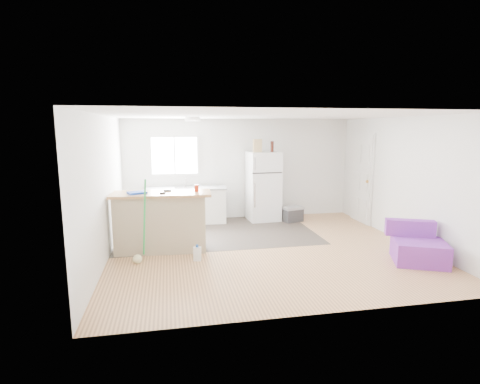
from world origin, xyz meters
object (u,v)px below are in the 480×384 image
at_px(kitchen_cabinets, 186,205).
at_px(peninsula, 161,221).
at_px(red_cup, 197,188).
at_px(bottle_right, 272,146).
at_px(cooler, 292,214).
at_px(blue_tray, 137,193).
at_px(bottle_left, 272,147).
at_px(cardboard_box, 257,146).
at_px(purple_seat, 418,248).
at_px(cleaner_jug, 197,254).
at_px(refrigerator, 263,186).
at_px(mop, 139,249).

relative_size(kitchen_cabinets, peninsula, 1.08).
height_order(red_cup, bottle_right, bottle_right).
height_order(cooler, blue_tray, blue_tray).
bearing_deg(bottle_left, kitchen_cabinets, 175.77).
bearing_deg(kitchen_cabinets, cardboard_box, -0.29).
bearing_deg(red_cup, peninsula, 179.69).
bearing_deg(peninsula, purple_seat, -14.66).
relative_size(cooler, cleaner_jug, 1.95).
bearing_deg(peninsula, bottle_left, 38.90).
distance_m(peninsula, refrigerator, 3.04).
relative_size(cooler, red_cup, 4.49).
xyz_separation_m(cardboard_box, bottle_left, (0.34, -0.02, -0.02)).
distance_m(peninsula, cardboard_box, 3.12).
bearing_deg(purple_seat, bottle_left, 140.63).
distance_m(kitchen_cabinets, mop, 2.66).
bearing_deg(purple_seat, refrigerator, 142.47).
bearing_deg(mop, refrigerator, 24.84).
xyz_separation_m(kitchen_cabinets, bottle_left, (2.00, -0.15, 1.33)).
xyz_separation_m(purple_seat, cardboard_box, (-1.96, 3.20, 1.55)).
height_order(cleaner_jug, mop, mop).
distance_m(refrigerator, bottle_left, 0.96).
xyz_separation_m(mop, bottle_left, (2.90, 2.35, 1.53)).
bearing_deg(refrigerator, red_cup, -135.76).
relative_size(cardboard_box, bottle_left, 1.20).
relative_size(blue_tray, bottle_right, 1.20).
bearing_deg(kitchen_cabinets, cooler, -4.17).
distance_m(kitchen_cabinets, peninsula, 2.03).
bearing_deg(purple_seat, cardboard_box, 145.15).
height_order(peninsula, red_cup, red_cup).
relative_size(refrigerator, bottle_left, 6.53).
xyz_separation_m(peninsula, blue_tray, (-0.39, -0.04, 0.54)).
xyz_separation_m(kitchen_cabinets, red_cup, (0.10, -1.96, 0.70)).
distance_m(cooler, bottle_left, 1.66).
xyz_separation_m(refrigerator, cardboard_box, (-0.17, -0.06, 0.97)).
relative_size(purple_seat, bottle_left, 4.09).
height_order(kitchen_cabinets, cooler, kitchen_cabinets).
distance_m(peninsula, purple_seat, 4.40).
distance_m(cooler, cardboard_box, 1.81).
bearing_deg(bottle_right, purple_seat, -63.93).
bearing_deg(cardboard_box, red_cup, -130.39).
bearing_deg(cardboard_box, cleaner_jug, -123.09).
relative_size(kitchen_cabinets, blue_tray, 6.35).
xyz_separation_m(kitchen_cabinets, bottle_right, (2.03, -0.07, 1.33)).
height_order(blue_tray, cardboard_box, cardboard_box).
height_order(refrigerator, cooler, refrigerator).
relative_size(purple_seat, cardboard_box, 3.41).
relative_size(blue_tray, bottle_left, 1.20).
distance_m(cleaner_jug, mop, 0.95).
xyz_separation_m(cooler, mop, (-3.36, -2.14, 0.05)).
relative_size(kitchen_cabinets, cleaner_jug, 6.90).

